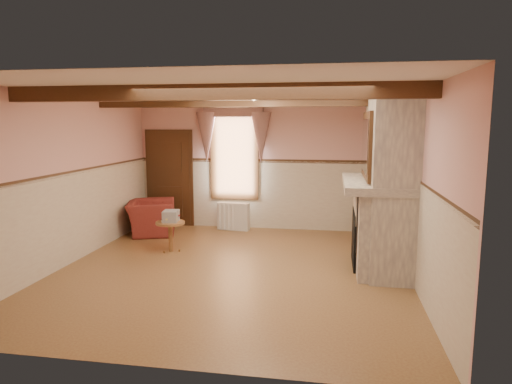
% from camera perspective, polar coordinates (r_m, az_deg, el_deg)
% --- Properties ---
extents(floor, '(5.50, 6.00, 0.01)m').
position_cam_1_polar(floor, '(7.40, -2.98, -9.67)').
color(floor, brown).
rests_on(floor, ground).
extents(ceiling, '(5.50, 6.00, 0.01)m').
position_cam_1_polar(ceiling, '(7.04, -3.16, 12.52)').
color(ceiling, silver).
rests_on(ceiling, wall_back).
extents(wall_back, '(5.50, 0.02, 2.80)m').
position_cam_1_polar(wall_back, '(10.01, 0.70, 3.35)').
color(wall_back, '#D79C95').
rests_on(wall_back, floor).
extents(wall_front, '(5.50, 0.02, 2.80)m').
position_cam_1_polar(wall_front, '(4.25, -11.99, -4.08)').
color(wall_front, '#D79C95').
rests_on(wall_front, floor).
extents(wall_left, '(0.02, 6.00, 2.80)m').
position_cam_1_polar(wall_left, '(8.14, -22.33, 1.48)').
color(wall_left, '#D79C95').
rests_on(wall_left, floor).
extents(wall_right, '(0.02, 6.00, 2.80)m').
position_cam_1_polar(wall_right, '(7.02, 19.42, 0.59)').
color(wall_right, '#D79C95').
rests_on(wall_right, floor).
extents(wainscot, '(5.50, 6.00, 1.50)m').
position_cam_1_polar(wainscot, '(7.20, -3.03, -3.99)').
color(wainscot, beige).
rests_on(wainscot, floor).
extents(chair_rail, '(5.50, 6.00, 0.08)m').
position_cam_1_polar(chair_rail, '(7.07, -3.08, 1.95)').
color(chair_rail, black).
rests_on(chair_rail, wainscot).
extents(firebox, '(0.20, 0.95, 0.90)m').
position_cam_1_polar(firebox, '(7.69, 12.77, -5.66)').
color(firebox, black).
rests_on(firebox, floor).
extents(armchair, '(1.22, 1.31, 0.69)m').
position_cam_1_polar(armchair, '(9.89, -12.97, -3.11)').
color(armchair, maroon).
rests_on(armchair, floor).
extents(side_table, '(0.63, 0.63, 0.55)m').
position_cam_1_polar(side_table, '(8.47, -10.62, -5.49)').
color(side_table, brown).
rests_on(side_table, floor).
extents(book_stack, '(0.30, 0.35, 0.20)m').
position_cam_1_polar(book_stack, '(8.42, -10.60, -2.97)').
color(book_stack, '#B7AD8C').
rests_on(book_stack, side_table).
extents(radiator, '(0.72, 0.26, 0.60)m').
position_cam_1_polar(radiator, '(9.99, -2.85, -3.05)').
color(radiator, silver).
rests_on(radiator, floor).
extents(bowl, '(0.34, 0.34, 0.08)m').
position_cam_1_polar(bowl, '(7.64, 14.82, 1.88)').
color(bowl, brown).
rests_on(bowl, mantel).
extents(mantel_clock, '(0.14, 0.24, 0.20)m').
position_cam_1_polar(mantel_clock, '(8.24, 14.46, 2.78)').
color(mantel_clock, black).
rests_on(mantel_clock, mantel).
extents(oil_lamp, '(0.11, 0.11, 0.28)m').
position_cam_1_polar(oil_lamp, '(8.05, 14.58, 2.93)').
color(oil_lamp, '#C88138').
rests_on(oil_lamp, mantel).
extents(candle_red, '(0.06, 0.06, 0.16)m').
position_cam_1_polar(candle_red, '(6.90, 15.37, 1.48)').
color(candle_red, maroon).
rests_on(candle_red, mantel).
extents(jar_yellow, '(0.06, 0.06, 0.12)m').
position_cam_1_polar(jar_yellow, '(7.18, 15.15, 1.60)').
color(jar_yellow, gold).
rests_on(jar_yellow, mantel).
extents(fireplace, '(0.85, 2.00, 2.80)m').
position_cam_1_polar(fireplace, '(7.56, 16.23, 1.28)').
color(fireplace, gray).
rests_on(fireplace, floor).
extents(mantel, '(1.05, 2.05, 0.12)m').
position_cam_1_polar(mantel, '(7.54, 14.86, 1.02)').
color(mantel, gray).
rests_on(mantel, fireplace).
extents(overmantel_mirror, '(0.06, 1.44, 1.04)m').
position_cam_1_polar(overmantel_mirror, '(7.48, 13.62, 5.70)').
color(overmantel_mirror, silver).
rests_on(overmantel_mirror, fireplace).
extents(door, '(1.10, 0.10, 2.10)m').
position_cam_1_polar(door, '(10.52, -10.73, 1.54)').
color(door, black).
rests_on(door, floor).
extents(window, '(1.06, 0.08, 2.02)m').
position_cam_1_polar(window, '(10.07, -2.71, 4.80)').
color(window, white).
rests_on(window, wall_back).
extents(window_drapes, '(1.30, 0.14, 1.40)m').
position_cam_1_polar(window_drapes, '(9.96, -2.84, 8.21)').
color(window_drapes, gray).
rests_on(window_drapes, wall_back).
extents(ceiling_beam_front, '(5.50, 0.18, 0.20)m').
position_cam_1_polar(ceiling_beam_front, '(5.87, -5.80, 12.28)').
color(ceiling_beam_front, black).
rests_on(ceiling_beam_front, ceiling).
extents(ceiling_beam_back, '(5.50, 0.18, 0.20)m').
position_cam_1_polar(ceiling_beam_back, '(8.21, -1.27, 11.27)').
color(ceiling_beam_back, black).
rests_on(ceiling_beam_back, ceiling).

